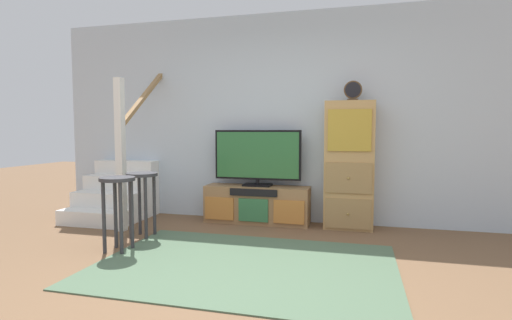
{
  "coord_description": "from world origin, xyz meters",
  "views": [
    {
      "loc": [
        0.94,
        -2.64,
        1.19
      ],
      "look_at": [
        -0.19,
        1.71,
        0.85
      ],
      "focal_mm": 27.5,
      "sensor_mm": 36.0,
      "label": 1
    }
  ],
  "objects_px": {
    "bar_stool_near": "(118,197)",
    "side_cabinet": "(349,165)",
    "desk_clock": "(353,91)",
    "television": "(257,156)",
    "media_console": "(257,204)",
    "bar_stool_far": "(142,190)"
  },
  "relations": [
    {
      "from": "television",
      "to": "bar_stool_near",
      "type": "xyz_separation_m",
      "value": [
        -1.02,
        -1.53,
        -0.31
      ]
    },
    {
      "from": "bar_stool_near",
      "to": "bar_stool_far",
      "type": "xyz_separation_m",
      "value": [
        -0.04,
        0.53,
        -0.01
      ]
    },
    {
      "from": "bar_stool_far",
      "to": "side_cabinet",
      "type": "bearing_deg",
      "value": 24.09
    },
    {
      "from": "side_cabinet",
      "to": "bar_stool_far",
      "type": "bearing_deg",
      "value": -155.91
    },
    {
      "from": "bar_stool_near",
      "to": "side_cabinet",
      "type": "bearing_deg",
      "value": 34.93
    },
    {
      "from": "media_console",
      "to": "bar_stool_near",
      "type": "height_order",
      "value": "bar_stool_near"
    },
    {
      "from": "side_cabinet",
      "to": "bar_stool_far",
      "type": "height_order",
      "value": "side_cabinet"
    },
    {
      "from": "side_cabinet",
      "to": "bar_stool_near",
      "type": "xyz_separation_m",
      "value": [
        -2.17,
        -1.51,
        -0.22
      ]
    },
    {
      "from": "television",
      "to": "bar_stool_far",
      "type": "distance_m",
      "value": 1.5
    },
    {
      "from": "television",
      "to": "desk_clock",
      "type": "distance_m",
      "value": 1.42
    },
    {
      "from": "television",
      "to": "side_cabinet",
      "type": "relative_size",
      "value": 0.73
    },
    {
      "from": "television",
      "to": "side_cabinet",
      "type": "height_order",
      "value": "side_cabinet"
    },
    {
      "from": "media_console",
      "to": "television",
      "type": "distance_m",
      "value": 0.62
    },
    {
      "from": "desk_clock",
      "to": "television",
      "type": "bearing_deg",
      "value": 178.61
    },
    {
      "from": "media_console",
      "to": "desk_clock",
      "type": "distance_m",
      "value": 1.84
    },
    {
      "from": "television",
      "to": "media_console",
      "type": "bearing_deg",
      "value": -90.0
    },
    {
      "from": "media_console",
      "to": "television",
      "type": "xyz_separation_m",
      "value": [
        -0.0,
        0.02,
        0.62
      ]
    },
    {
      "from": "television",
      "to": "bar_stool_near",
      "type": "bearing_deg",
      "value": -123.75
    },
    {
      "from": "television",
      "to": "side_cabinet",
      "type": "xyz_separation_m",
      "value": [
        1.15,
        -0.01,
        -0.09
      ]
    },
    {
      "from": "media_console",
      "to": "bar_stool_far",
      "type": "xyz_separation_m",
      "value": [
        -1.06,
        -0.98,
        0.3
      ]
    },
    {
      "from": "television",
      "to": "desk_clock",
      "type": "height_order",
      "value": "desk_clock"
    },
    {
      "from": "media_console",
      "to": "desk_clock",
      "type": "relative_size",
      "value": 5.69
    }
  ]
}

